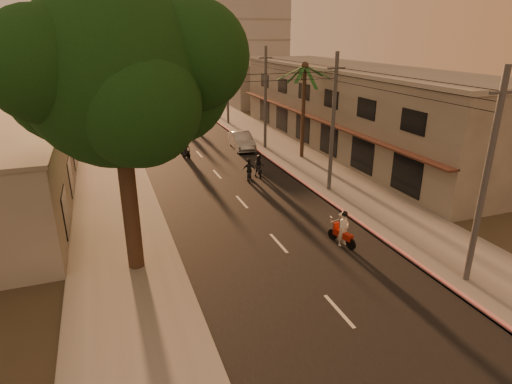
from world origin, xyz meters
TOP-DOWN VIEW (x-y plane):
  - ground at (0.00, 0.00)m, footprint 160.00×160.00m
  - road at (0.00, 20.00)m, footprint 10.00×140.00m
  - sidewalk_right at (7.50, 20.00)m, footprint 5.00×140.00m
  - sidewalk_left at (-7.50, 20.00)m, footprint 5.00×140.00m
  - curb_stripe at (5.10, 15.00)m, footprint 0.20×60.00m
  - shophouse_row at (13.95, 18.00)m, footprint 8.80×34.20m
  - left_building at (-13.98, 14.00)m, footprint 8.20×24.20m
  - distant_tower at (16.00, 56.00)m, footprint 12.10×12.10m
  - broadleaf_tree at (-6.61, 2.14)m, footprint 9.60×8.70m
  - palm_tree at (8.00, 16.00)m, footprint 5.00×5.00m
  - utility_poles at (6.20, 20.00)m, footprint 1.20×48.26m
  - filler_right at (14.00, 45.00)m, footprint 8.00×14.00m
  - filler_left_near at (-14.00, 34.00)m, footprint 8.00×14.00m
  - filler_left_far at (-14.00, 52.00)m, footprint 8.00×14.00m
  - scooter_red at (2.95, 0.77)m, footprint 0.91×1.86m
  - scooter_mid_a at (2.84, 12.51)m, footprint 1.02×1.66m
  - scooter_mid_b at (1.81, 11.85)m, footprint 1.14×1.62m
  - scooter_far_a at (-1.28, 19.55)m, footprint 1.05×1.69m
  - scooter_far_b at (1.75, 31.13)m, footprint 1.16×1.67m
  - parked_car at (4.11, 20.58)m, footprint 2.35×4.92m
  - scooter_far_c at (0.56, 30.99)m, footprint 1.04×1.75m

SIDE VIEW (x-z plane):
  - ground at x=0.00m, z-range 0.00..0.00m
  - road at x=0.00m, z-range 0.00..0.02m
  - sidewalk_right at x=7.50m, z-range 0.00..0.12m
  - sidewalk_left at x=-7.50m, z-range 0.00..0.12m
  - curb_stripe at x=5.10m, z-range 0.00..0.20m
  - scooter_far_b at x=1.75m, z-range -0.07..1.57m
  - scooter_mid_b at x=1.81m, z-range -0.07..1.58m
  - scooter_mid_a at x=2.84m, z-range -0.07..1.58m
  - parked_car at x=4.11m, z-range 0.00..1.54m
  - scooter_far_a at x=-1.28m, z-range -0.08..1.62m
  - scooter_far_c at x=0.56m, z-range -0.08..1.67m
  - scooter_red at x=2.95m, z-range -0.11..1.76m
  - filler_left_near at x=-14.00m, z-range 0.00..4.40m
  - left_building at x=-13.98m, z-range 0.00..5.20m
  - filler_right at x=14.00m, z-range 0.00..6.00m
  - filler_left_far at x=-14.00m, z-range 0.00..7.00m
  - shophouse_row at x=13.95m, z-range 0.00..7.30m
  - utility_poles at x=6.20m, z-range 2.04..11.04m
  - palm_tree at x=8.00m, z-range 3.05..11.25m
  - broadleaf_tree at x=-6.61m, z-range 2.43..14.53m
  - distant_tower at x=16.00m, z-range 0.00..28.00m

